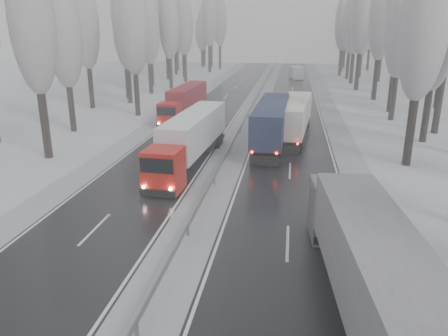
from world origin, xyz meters
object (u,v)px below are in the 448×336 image
(truck_grey_tarp, at_px, (370,265))
(truck_red_red, at_px, (186,99))
(truck_blue_box, at_px, (272,120))
(truck_red_white, at_px, (191,136))
(box_truck_distant, at_px, (296,72))
(truck_cream_box, at_px, (296,115))

(truck_grey_tarp, relative_size, truck_red_red, 1.13)
(truck_blue_box, height_order, truck_red_white, truck_blue_box)
(truck_grey_tarp, bearing_deg, box_truck_distant, 86.58)
(truck_grey_tarp, height_order, truck_red_white, truck_grey_tarp)
(truck_cream_box, bearing_deg, box_truck_distant, 94.81)
(truck_grey_tarp, bearing_deg, truck_cream_box, 90.09)
(truck_cream_box, relative_size, truck_red_red, 1.07)
(box_truck_distant, xyz_separation_m, truck_red_red, (-13.70, -44.15, 0.78))
(truck_cream_box, distance_m, truck_red_white, 13.41)
(truck_blue_box, relative_size, truck_red_red, 1.13)
(truck_blue_box, distance_m, truck_cream_box, 4.12)
(truck_blue_box, height_order, truck_red_red, truck_blue_box)
(truck_cream_box, height_order, truck_red_white, truck_red_white)
(truck_red_white, xyz_separation_m, truck_red_red, (-5.11, 19.23, -0.18))
(truck_blue_box, height_order, truck_cream_box, truck_blue_box)
(truck_blue_box, relative_size, box_truck_distant, 2.21)
(box_truck_distant, bearing_deg, truck_blue_box, -100.42)
(truck_red_white, distance_m, truck_red_red, 19.90)
(truck_blue_box, relative_size, truck_cream_box, 1.06)
(box_truck_distant, bearing_deg, truck_red_white, -105.64)
(box_truck_distant, height_order, truck_red_white, truck_red_white)
(truck_cream_box, bearing_deg, truck_blue_box, -116.37)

